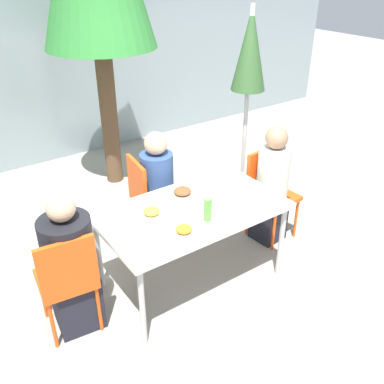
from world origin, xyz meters
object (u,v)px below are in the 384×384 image
at_px(salad_bowl, 212,202).
at_px(person_left, 71,268).
at_px(person_far, 158,192).
at_px(chair_left, 67,276).
at_px(chair_far, 148,194).
at_px(bottle, 208,209).
at_px(person_right, 272,188).
at_px(closed_umbrella, 249,64).
at_px(drinking_cup, 218,183).
at_px(chair_right, 268,187).

bearing_deg(salad_bowl, person_left, 172.06).
xyz_separation_m(person_left, person_far, (1.08, 0.57, 0.03)).
distance_m(chair_left, salad_bowl, 1.24).
relative_size(person_far, salad_bowl, 8.14).
bearing_deg(chair_far, bottle, 6.49).
relative_size(person_right, chair_far, 1.33).
bearing_deg(salad_bowl, chair_left, 175.87).
relative_size(person_far, bottle, 5.61).
relative_size(person_left, bottle, 5.53).
xyz_separation_m(closed_umbrella, drinking_cup, (-0.76, -0.54, -0.81)).
height_order(chair_far, salad_bowl, chair_far).
height_order(bottle, drinking_cup, bottle).
bearing_deg(chair_left, chair_far, 39.75).
bearing_deg(drinking_cup, chair_left, -175.72).
relative_size(chair_left, chair_right, 1.00).
bearing_deg(chair_far, chair_right, 68.42).
bearing_deg(person_far, chair_right, 69.33).
bearing_deg(person_left, person_far, 34.12).
bearing_deg(person_far, bottle, 1.73).
bearing_deg(person_right, chair_left, -3.89).
relative_size(chair_right, person_far, 0.77).
height_order(chair_far, bottle, bottle).
bearing_deg(person_far, person_left, -55.54).
xyz_separation_m(closed_umbrella, bottle, (-1.14, -0.89, -0.76)).
relative_size(bottle, salad_bowl, 1.45).
height_order(person_right, chair_far, person_right).
xyz_separation_m(person_left, drinking_cup, (1.37, 0.03, 0.26)).
relative_size(chair_left, person_right, 0.75).
bearing_deg(bottle, person_right, 17.01).
bearing_deg(person_left, drinking_cup, 7.74).
height_order(chair_left, person_right, person_right).
bearing_deg(bottle, closed_umbrella, 37.96).
height_order(chair_right, person_right, person_right).
height_order(chair_far, person_far, person_far).
bearing_deg(person_left, bottle, -11.30).
bearing_deg(salad_bowl, chair_far, 101.30).
xyz_separation_m(chair_left, drinking_cup, (1.43, 0.11, 0.27)).
distance_m(chair_left, chair_far, 1.27).
height_order(person_far, salad_bowl, person_far).
bearing_deg(person_right, bottle, 11.45).
distance_m(chair_left, chair_right, 2.10).
bearing_deg(person_right, closed_umbrella, -109.49).
distance_m(chair_far, drinking_cup, 0.75).
bearing_deg(drinking_cup, salad_bowl, -137.55).
bearing_deg(person_far, chair_far, -122.06).
relative_size(chair_right, drinking_cup, 8.63).
relative_size(chair_left, closed_umbrella, 0.42).
bearing_deg(chair_right, chair_left, -1.62).
distance_m(bottle, salad_bowl, 0.23).
bearing_deg(chair_right, salad_bowl, 9.30).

